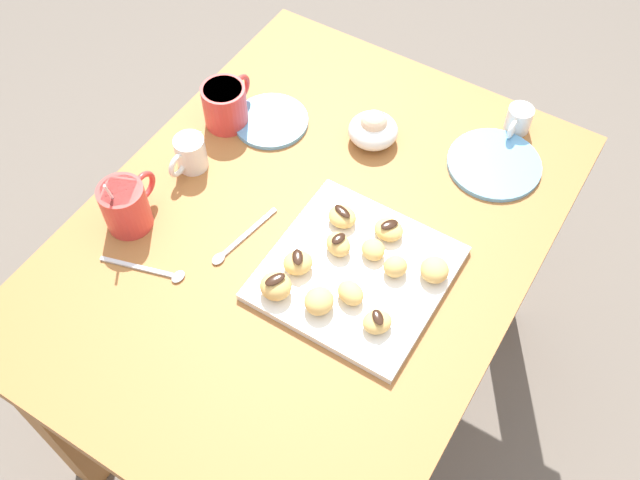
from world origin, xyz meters
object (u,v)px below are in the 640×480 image
at_px(cream_pitcher_white, 190,152).
at_px(beignet_10, 389,230).
at_px(beignet_4, 276,286).
at_px(dining_table, 307,269).
at_px(saucer_sky_right, 494,164).
at_px(beignet_6, 435,270).
at_px(coffee_mug_red_left, 126,205).
at_px(beignet_5, 351,293).
at_px(ice_cream_bowl, 373,129).
at_px(beignet_7, 298,263).
at_px(beignet_2, 319,301).
at_px(beignet_8, 373,249).
at_px(chocolate_sauce_pitcher, 519,118).
at_px(coffee_mug_red_right, 226,104).
at_px(beignet_0, 377,322).
at_px(beignet_1, 338,244).
at_px(saucer_sky_left, 271,121).
at_px(pastry_plate_square, 356,273).
at_px(beignet_3, 396,265).
at_px(beignet_9, 342,217).

distance_m(cream_pitcher_white, beignet_10, 0.42).
bearing_deg(beignet_4, dining_table, 11.57).
distance_m(saucer_sky_right, beignet_6, 0.31).
bearing_deg(beignet_6, coffee_mug_red_left, 108.57).
height_order(beignet_4, beignet_5, beignet_4).
distance_m(cream_pitcher_white, beignet_4, 0.35).
xyz_separation_m(ice_cream_bowl, beignet_7, (-0.35, -0.04, 0.00)).
relative_size(cream_pitcher_white, beignet_2, 1.95).
bearing_deg(beignet_8, chocolate_sauce_pitcher, -12.24).
relative_size(coffee_mug_red_right, beignet_0, 2.61).
bearing_deg(beignet_1, saucer_sky_left, 53.72).
bearing_deg(pastry_plate_square, beignet_2, 169.55).
bearing_deg(beignet_7, cream_pitcher_white, 71.99).
xyz_separation_m(saucer_sky_left, beignet_6, (-0.17, -0.46, 0.03)).
bearing_deg(saucer_sky_right, coffee_mug_red_right, 108.77).
bearing_deg(beignet_1, saucer_sky_right, -24.12).
distance_m(beignet_5, beignet_10, 0.15).
distance_m(beignet_4, beignet_6, 0.28).
relative_size(beignet_4, beignet_10, 1.03).
bearing_deg(saucer_sky_right, beignet_1, 155.88).
xyz_separation_m(beignet_2, beignet_7, (0.05, 0.07, -0.00)).
distance_m(cream_pitcher_white, beignet_6, 0.52).
distance_m(beignet_3, beignet_9, 0.14).
bearing_deg(beignet_1, coffee_mug_red_left, 110.76).
height_order(pastry_plate_square, beignet_3, beignet_3).
relative_size(beignet_7, beignet_8, 1.16).
bearing_deg(beignet_3, beignet_9, 72.14).
distance_m(pastry_plate_square, saucer_sky_left, 0.41).
distance_m(beignet_2, beignet_9, 0.19).
bearing_deg(dining_table, beignet_3, -89.12).
height_order(beignet_3, beignet_7, same).
bearing_deg(chocolate_sauce_pitcher, beignet_7, 160.11).
distance_m(pastry_plate_square, beignet_3, 0.07).
bearing_deg(beignet_9, beignet_3, -107.86).
bearing_deg(coffee_mug_red_right, ice_cream_bowl, -68.45).
xyz_separation_m(dining_table, ice_cream_bowl, (0.27, 0.01, 0.16)).
distance_m(beignet_0, beignet_4, 0.18).
relative_size(ice_cream_bowl, beignet_10, 1.85).
xyz_separation_m(chocolate_sauce_pitcher, beignet_0, (-0.56, 0.02, -0.00)).
relative_size(beignet_4, beignet_5, 1.09).
distance_m(dining_table, beignet_1, 0.18).
bearing_deg(beignet_3, beignet_0, -167.35).
relative_size(coffee_mug_red_right, cream_pitcher_white, 1.24).
bearing_deg(beignet_5, beignet_6, -41.05).
bearing_deg(beignet_1, beignet_6, -76.34).
height_order(cream_pitcher_white, ice_cream_bowl, same).
height_order(beignet_4, beignet_7, beignet_4).
relative_size(coffee_mug_red_left, beignet_3, 3.51).
height_order(chocolate_sauce_pitcher, beignet_6, chocolate_sauce_pitcher).
distance_m(saucer_sky_left, beignet_8, 0.39).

